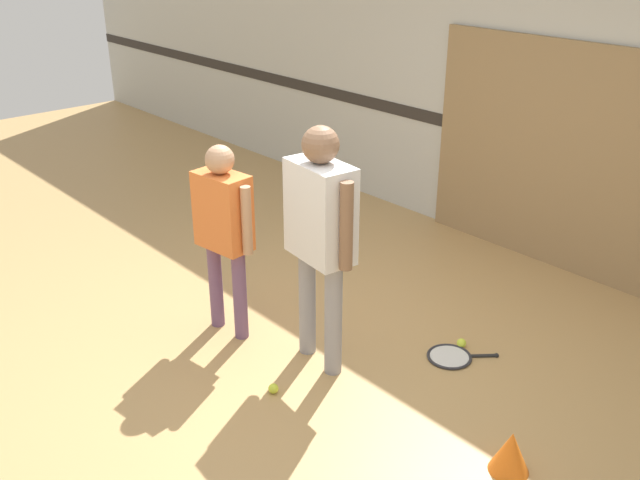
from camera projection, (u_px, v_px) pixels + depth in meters
name	position (u px, v px, depth m)	size (l,w,h in m)	color
ground_plane	(307.00, 368.00, 4.85)	(16.00, 16.00, 0.00)	tan
wall_back	(555.00, 78.00, 5.84)	(16.00, 0.07, 3.20)	beige
wall_panel	(570.00, 161.00, 5.88)	(2.67, 0.05, 1.92)	#93754C
person_instructor	(320.00, 224.00, 4.50)	(0.63, 0.31, 1.67)	gray
person_student_left	(223.00, 221.00, 4.92)	(0.54, 0.27, 1.42)	#6B4C70
racket_spare_on_floor	(451.00, 356.00, 4.95)	(0.45, 0.49, 0.03)	#28282D
tennis_ball_near_instructor	(273.00, 389.00, 4.58)	(0.07, 0.07, 0.07)	#CCE038
tennis_ball_by_spare_racket	(461.00, 343.00, 5.07)	(0.07, 0.07, 0.07)	#CCE038
tennis_ball_stray_left	(239.00, 267.00, 6.16)	(0.07, 0.07, 0.07)	#CCE038
training_cone	(511.00, 452.00, 3.90)	(0.23, 0.23, 0.26)	orange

